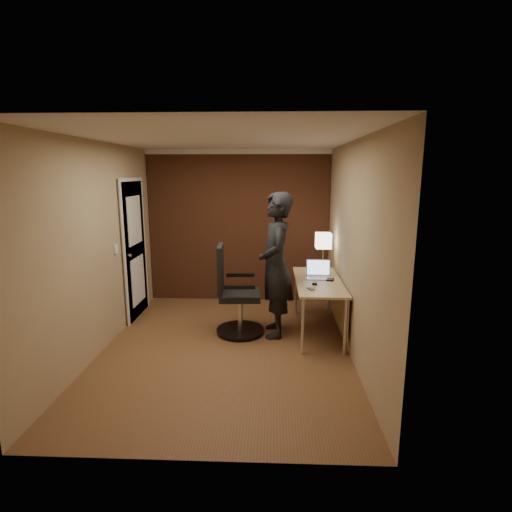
# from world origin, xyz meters

# --- Properties ---
(room) EXTENTS (4.00, 4.00, 4.00)m
(room) POSITION_xyz_m (-0.27, 1.54, 1.37)
(room) COLOR brown
(room) RESTS_ON ground
(desk) EXTENTS (0.60, 1.50, 0.73)m
(desk) POSITION_xyz_m (1.25, 0.54, 0.60)
(desk) COLOR tan
(desk) RESTS_ON ground
(desk_lamp) EXTENTS (0.22, 0.22, 0.54)m
(desk_lamp) POSITION_xyz_m (1.31, 1.19, 1.15)
(desk_lamp) COLOR silver
(desk_lamp) RESTS_ON desk
(laptop) EXTENTS (0.34, 0.27, 0.23)m
(laptop) POSITION_xyz_m (1.20, 0.70, 0.79)
(laptop) COLOR silver
(laptop) RESTS_ON desk
(mouse) EXTENTS (0.07, 0.10, 0.03)m
(mouse) POSITION_xyz_m (1.11, 0.34, 0.75)
(mouse) COLOR black
(mouse) RESTS_ON desk
(phone) EXTENTS (0.10, 0.13, 0.01)m
(phone) POSITION_xyz_m (1.04, 0.11, 0.73)
(phone) COLOR black
(phone) RESTS_ON desk
(wallet) EXTENTS (0.12, 0.13, 0.02)m
(wallet) POSITION_xyz_m (1.34, 0.54, 0.74)
(wallet) COLOR black
(wallet) RESTS_ON desk
(office_chair) EXTENTS (0.64, 0.68, 1.18)m
(office_chair) POSITION_xyz_m (0.07, 0.45, 0.52)
(office_chair) COLOR black
(office_chair) RESTS_ON ground
(person) EXTENTS (0.49, 0.72, 1.89)m
(person) POSITION_xyz_m (0.61, 0.46, 0.95)
(person) COLOR black
(person) RESTS_ON ground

